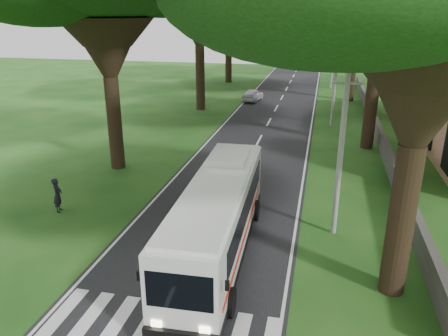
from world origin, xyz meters
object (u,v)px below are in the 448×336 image
Objects in this scene: pole_mid at (335,78)px; pedestrian at (58,195)px; distant_car_a at (253,95)px; distant_car_c at (310,65)px; pole_far at (333,55)px; coach_bus at (218,216)px; pole_near at (341,145)px.

pole_mid is 24.96m from pedestrian.
distant_car_c is at bearing -90.11° from distant_car_a.
pole_mid is 39.66m from distant_car_c.
pole_mid is at bearing -90.00° from pole_far.
coach_bus is at bearing 87.92° from distant_car_c.
pole_near is 0.72× the size of coach_bus.
pole_mid is 2.07× the size of distant_car_a.
coach_bus is at bearing 106.16° from distant_car_a.
distant_car_a is (-8.50, 9.32, -3.49)m from pole_mid.
distant_car_a is 2.19× the size of pedestrian.
pole_near is 30.73m from distant_car_a.
pole_far is at bearing 90.00° from pole_mid.
pole_mid is 1.00× the size of pole_far.
coach_bus is at bearing -124.21° from pedestrian.
coach_bus is 2.87× the size of distant_car_a.
distant_car_c is (-3.44, 39.36, -3.53)m from pole_mid.
pole_far is 19.97m from distant_car_c.
pole_near is at bearing 30.27° from coach_bus.
pole_mid is at bearing 94.07° from distant_car_c.
pole_far is at bearing 81.62° from coach_bus.
coach_bus is at bearing -147.59° from pole_near.
coach_bus is at bearing -96.24° from pole_far.
distant_car_a reaches higher than distant_car_c.
coach_bus is at bearing -101.56° from pole_mid.
pole_far is 43.04m from pedestrian.
pole_far is 4.52× the size of pedestrian.
pole_mid reaches higher than pedestrian.
distant_car_c is (1.26, 62.34, -1.10)m from coach_bus.
pedestrian is (-4.99, -30.06, 0.20)m from distant_car_a.
distant_car_c is (-3.44, 59.36, -3.53)m from pole_near.
pole_mid reaches higher than coach_bus.
pole_near is at bearing -90.00° from pole_mid.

